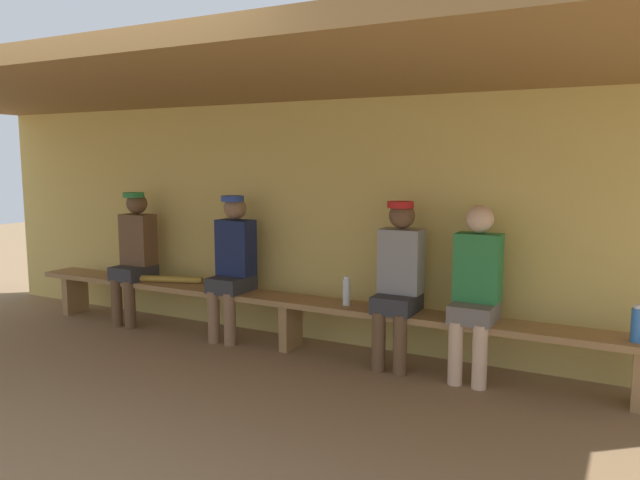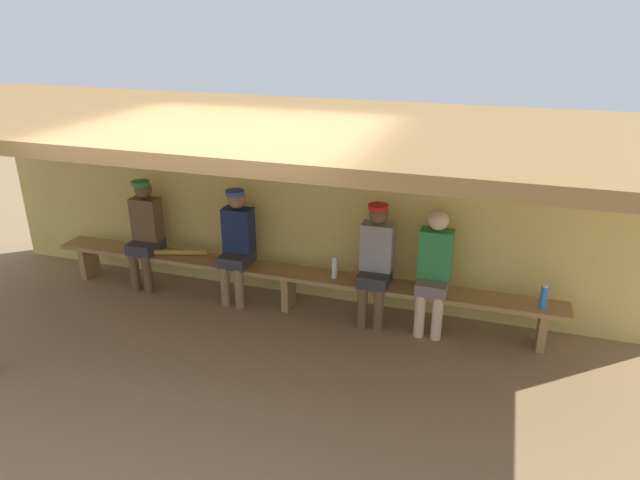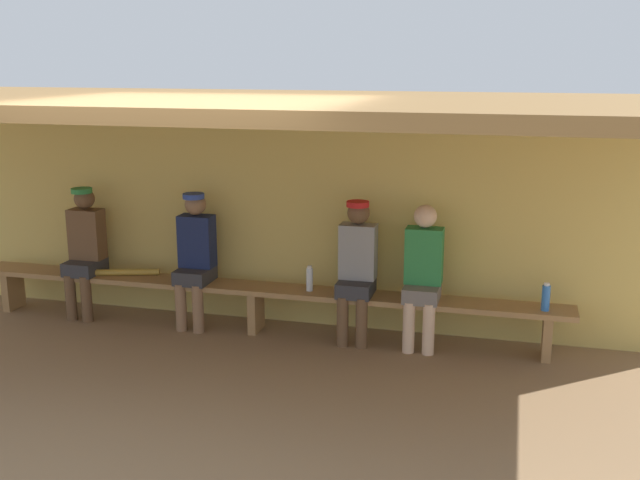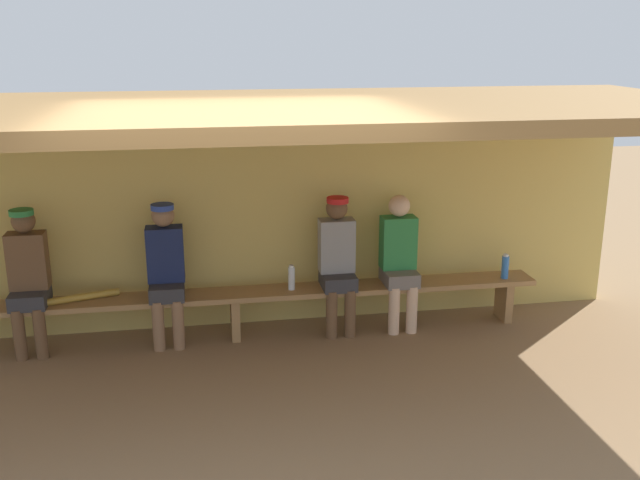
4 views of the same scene
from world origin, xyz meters
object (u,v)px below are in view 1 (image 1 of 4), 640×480
Objects in this scene: player_near_post at (233,260)px; water_bottle_orange at (637,324)px; player_rightmost at (135,251)px; bench at (291,306)px; player_shirtless_tan at (398,276)px; water_bottle_green at (346,291)px; player_in_red at (476,286)px; baseball_bat at (164,279)px.

player_near_post reaches higher than water_bottle_orange.
bench is at bearing -0.11° from player_rightmost.
water_bottle_orange is at bearing -1.73° from player_shirtless_tan.
player_shirtless_tan is 1.00× the size of player_rightmost.
water_bottle_green is (2.40, -0.02, -0.17)m from player_rightmost.
player_in_red is at bearing 0.11° from bench.
player_shirtless_tan is 1.00× the size of player_near_post.
player_near_post is (-1.63, 0.00, 0.00)m from player_shirtless_tan.
water_bottle_green is at bearing -17.53° from baseball_bat.
player_shirtless_tan is at bearing 178.27° from water_bottle_orange.
player_rightmost is 0.46m from baseball_bat.
player_rightmost is at bearing 179.89° from bench.
player_shirtless_tan is 1.72m from water_bottle_orange.
water_bottle_green reaches higher than bench.
water_bottle_orange is at bearing -17.85° from baseball_bat.
player_near_post reaches higher than water_bottle_green.
baseball_bat is (-1.46, -0.00, 0.11)m from bench.
player_in_red is 1.08m from water_bottle_green.
bench is at bearing -179.89° from player_in_red.
player_shirtless_tan reaches higher than bench.
baseball_bat is (-2.47, -0.00, -0.25)m from player_shirtless_tan.
player_in_red is at bearing 177.32° from water_bottle_orange.
player_in_red is at bearing -0.05° from player_shirtless_tan.
water_bottle_green is at bearing -0.37° from player_rightmost.
baseball_bat is at bearing -180.00° from bench.
water_bottle_green reaches higher than baseball_bat.
bench is 0.58m from water_bottle_green.
bench is 4.46× the size of player_shirtless_tan.
water_bottle_orange is (2.71, -0.05, 0.19)m from bench.
player_in_red is 3.10m from baseball_bat.
water_bottle_orange reaches higher than baseball_bat.
baseball_bat is (-2.02, 0.01, -0.08)m from water_bottle_green.
player_shirtless_tan is at bearing -17.11° from baseball_bat.
player_in_red is at bearing 0.80° from water_bottle_green.
player_rightmost is (-2.85, 0.00, 0.00)m from player_shirtless_tan.
player_rightmost is 4.57m from water_bottle_orange.
water_bottle_orange is at bearing -2.68° from player_in_red.
bench is at bearing -0.33° from player_near_post.
bench is 7.46× the size of baseball_bat.
player_near_post reaches higher than player_in_red.
player_rightmost is at bearing 162.28° from baseball_bat.
water_bottle_orange is (4.56, -0.05, -0.17)m from player_rightmost.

